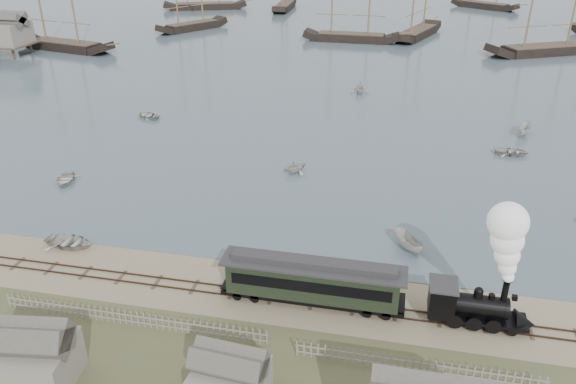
# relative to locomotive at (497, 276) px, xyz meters

# --- Properties ---
(ground) EXTENTS (600.00, 600.00, 0.00)m
(ground) POSITION_rel_locomotive_xyz_m (-17.16, 2.00, -4.12)
(ground) COLOR tan
(ground) RESTS_ON ground
(rail_track) EXTENTS (120.00, 1.80, 0.16)m
(rail_track) POSITION_rel_locomotive_xyz_m (-17.16, 0.00, -4.08)
(rail_track) COLOR #3A291F
(rail_track) RESTS_ON ground
(picket_fence_west) EXTENTS (19.00, 0.10, 1.20)m
(picket_fence_west) POSITION_rel_locomotive_xyz_m (-23.66, -5.00, -4.12)
(picket_fence_west) COLOR gray
(picket_fence_west) RESTS_ON ground
(picket_fence_east) EXTENTS (15.00, 0.10, 1.20)m
(picket_fence_east) POSITION_rel_locomotive_xyz_m (-4.66, -5.50, -4.12)
(picket_fence_east) COLOR gray
(picket_fence_east) RESTS_ON ground
(shed_left) EXTENTS (5.00, 4.00, 4.10)m
(shed_left) POSITION_rel_locomotive_xyz_m (-27.16, -11.00, -4.12)
(shed_left) COLOR gray
(shed_left) RESTS_ON ground
(locomotive) EXTENTS (7.15, 2.67, 8.91)m
(locomotive) POSITION_rel_locomotive_xyz_m (0.00, 0.00, 0.00)
(locomotive) COLOR black
(locomotive) RESTS_ON ground
(passenger_coach) EXTENTS (13.08, 2.52, 3.18)m
(passenger_coach) POSITION_rel_locomotive_xyz_m (-12.13, 0.00, -2.10)
(passenger_coach) COLOR black
(passenger_coach) RESTS_ON ground
(beached_dinghy) EXTENTS (3.29, 4.40, 0.87)m
(beached_dinghy) POSITION_rel_locomotive_xyz_m (-33.48, 3.30, -3.68)
(beached_dinghy) COLOR beige
(beached_dinghy) RESTS_ON ground
(rowboat_0) EXTENTS (4.08, 3.42, 0.72)m
(rowboat_0) POSITION_rel_locomotive_xyz_m (-40.63, 14.37, -3.70)
(rowboat_0) COLOR beige
(rowboat_0) RESTS_ON harbor_water
(rowboat_1) EXTENTS (3.66, 3.67, 1.47)m
(rowboat_1) POSITION_rel_locomotive_xyz_m (-17.73, 21.73, -3.33)
(rowboat_1) COLOR beige
(rowboat_1) RESTS_ON harbor_water
(rowboat_2) EXTENTS (3.63, 3.12, 1.36)m
(rowboat_2) POSITION_rel_locomotive_xyz_m (-5.56, 8.60, -3.38)
(rowboat_2) COLOR beige
(rowboat_2) RESTS_ON harbor_water
(rowboat_3) EXTENTS (2.76, 3.83, 0.79)m
(rowboat_3) POSITION_rel_locomotive_xyz_m (5.85, 31.80, -3.66)
(rowboat_3) COLOR beige
(rowboat_3) RESTS_ON harbor_water
(rowboat_5) EXTENTS (3.83, 2.42, 1.38)m
(rowboat_5) POSITION_rel_locomotive_xyz_m (8.17, 38.84, -3.37)
(rowboat_5) COLOR beige
(rowboat_5) RESTS_ON harbor_water
(rowboat_6) EXTENTS (3.78, 4.36, 0.76)m
(rowboat_6) POSITION_rel_locomotive_xyz_m (-40.98, 35.19, -3.68)
(rowboat_6) COLOR beige
(rowboat_6) RESTS_ON harbor_water
(rowboat_7) EXTENTS (3.64, 3.28, 1.70)m
(rowboat_7) POSITION_rel_locomotive_xyz_m (-13.74, 52.70, -3.21)
(rowboat_7) COLOR beige
(rowboat_7) RESTS_ON harbor_water
(schooner_4) EXTENTS (25.17, 16.65, 20.00)m
(schooner_4) POSITION_rel_locomotive_xyz_m (19.75, 86.91, 5.94)
(schooner_4) COLOR black
(schooner_4) RESTS_ON harbor_water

